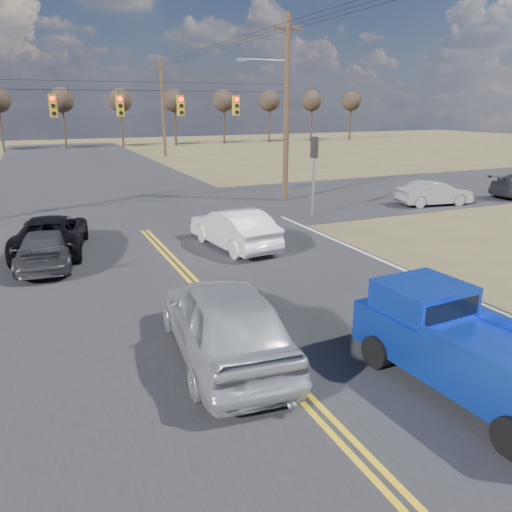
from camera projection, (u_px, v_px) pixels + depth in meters
name	position (u px, v px, depth m)	size (l,w,h in m)	color
ground	(297.00, 390.00, 9.74)	(160.00, 160.00, 0.00)	brown
road_main	(168.00, 255.00, 18.48)	(14.00, 120.00, 0.02)	#28282B
road_cross	(128.00, 214.00, 25.47)	(120.00, 12.00, 0.02)	#28282B
signal_gantry	(132.00, 111.00, 24.00)	(19.60, 4.83, 10.00)	#473323
utility_poles	(124.00, 107.00, 23.07)	(19.60, 58.32, 10.00)	#473323
treeline	(96.00, 99.00, 31.64)	(87.00, 117.80, 7.40)	#33261C
pickup_truck	(464.00, 348.00, 9.52)	(2.22, 5.04, 1.85)	black
silver_suv	(224.00, 320.00, 10.76)	(2.13, 5.29, 1.80)	#A6AAAF
black_suv	(51.00, 234.00, 18.71)	(2.35, 5.11, 1.42)	black
white_car_queue	(234.00, 228.00, 19.28)	(1.63, 4.68, 1.54)	white
dgrey_car_queue	(46.00, 248.00, 17.07)	(1.78, 4.37, 1.27)	#37373C
cross_car_east_near	(434.00, 193.00, 27.45)	(4.13, 1.44, 1.36)	gray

